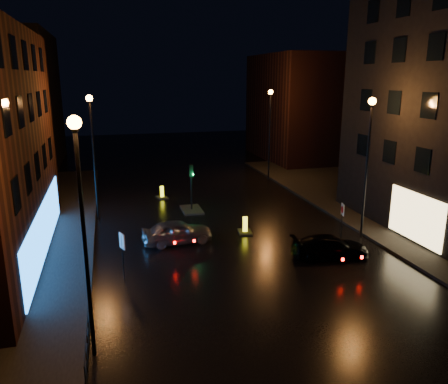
{
  "coord_description": "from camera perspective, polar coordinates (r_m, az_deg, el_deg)",
  "views": [
    {
      "loc": [
        -6.87,
        -16.13,
        9.5
      ],
      "look_at": [
        -0.29,
        8.3,
        2.8
      ],
      "focal_mm": 35.0,
      "sensor_mm": 36.0,
      "label": 1
    }
  ],
  "objects": [
    {
      "name": "street_lamp_lfar",
      "position": [
        30.4,
        -16.82,
        6.76
      ],
      "size": [
        0.44,
        0.44,
        8.37
      ],
      "color": "black",
      "rests_on": "ground"
    },
    {
      "name": "building_far_left",
      "position": [
        52.0,
        -25.65,
        10.65
      ],
      "size": [
        8.0,
        16.0,
        14.0
      ],
      "primitive_type": "cube",
      "color": "black",
      "rests_on": "ground"
    },
    {
      "name": "guard_railing",
      "position": [
        17.52,
        -17.36,
        -15.91
      ],
      "size": [
        0.05,
        6.04,
        1.0
      ],
      "color": "black",
      "rests_on": "ground"
    },
    {
      "name": "traffic_signal",
      "position": [
        31.96,
        -4.25,
        -1.56
      ],
      "size": [
        1.4,
        2.4,
        3.45
      ],
      "color": "black",
      "rests_on": "ground"
    },
    {
      "name": "dark_sedan",
      "position": [
        24.43,
        13.69,
        -6.97
      ],
      "size": [
        4.35,
        2.22,
        1.21
      ],
      "primitive_type": "imported",
      "rotation": [
        0.0,
        0.0,
        1.44
      ],
      "color": "black",
      "rests_on": "ground"
    },
    {
      "name": "bollard_far",
      "position": [
        35.62,
        -8.09,
        -0.43
      ],
      "size": [
        0.98,
        1.26,
        0.98
      ],
      "rotation": [
        0.0,
        0.0,
        0.23
      ],
      "color": "black",
      "rests_on": "ground"
    },
    {
      "name": "street_lamp_rfar",
      "position": [
        41.05,
        6.01,
        9.25
      ],
      "size": [
        0.44,
        0.44,
        8.37
      ],
      "color": "black",
      "rests_on": "ground"
    },
    {
      "name": "road_sign_right",
      "position": [
        27.14,
        15.21,
        -2.6
      ],
      "size": [
        0.17,
        0.52,
        2.15
      ],
      "rotation": [
        0.0,
        0.0,
        2.91
      ],
      "color": "black",
      "rests_on": "ground"
    },
    {
      "name": "ground",
      "position": [
        19.94,
        7.23,
        -13.74
      ],
      "size": [
        120.0,
        120.0,
        0.0
      ],
      "primitive_type": "plane",
      "color": "black",
      "rests_on": "ground"
    },
    {
      "name": "pavement_right",
      "position": [
        33.27,
        24.68,
        -3.02
      ],
      "size": [
        12.0,
        44.0,
        0.15
      ],
      "primitive_type": "cube",
      "color": "black",
      "rests_on": "ground"
    },
    {
      "name": "building_far_right",
      "position": [
        52.99,
        9.5,
        10.85
      ],
      "size": [
        8.0,
        14.0,
        12.0
      ],
      "primitive_type": "cube",
      "color": "black",
      "rests_on": "ground"
    },
    {
      "name": "street_lamp_rnear",
      "position": [
        26.85,
        18.34,
        5.65
      ],
      "size": [
        0.44,
        0.44,
        8.37
      ],
      "color": "black",
      "rests_on": "ground"
    },
    {
      "name": "bollard_near",
      "position": [
        27.49,
        2.76,
        -4.89
      ],
      "size": [
        0.97,
        1.31,
        1.05
      ],
      "rotation": [
        0.0,
        0.0,
        -0.16
      ],
      "color": "black",
      "rests_on": "ground"
    },
    {
      "name": "silver_hatchback",
      "position": [
        25.83,
        -6.12,
        -5.18
      ],
      "size": [
        4.23,
        2.03,
        1.39
      ],
      "primitive_type": "imported",
      "rotation": [
        0.0,
        0.0,
        1.67
      ],
      "color": "#B4B8BC",
      "rests_on": "ground"
    },
    {
      "name": "street_lamp_lnear",
      "position": [
        14.7,
        -18.13,
        -1.46
      ],
      "size": [
        0.44,
        0.44,
        8.37
      ],
      "color": "black",
      "rests_on": "ground"
    },
    {
      "name": "road_sign_left",
      "position": [
        21.48,
        -13.14,
        -6.76
      ],
      "size": [
        0.25,
        0.54,
        2.32
      ],
      "rotation": [
        0.0,
        0.0,
        0.36
      ],
      "color": "black",
      "rests_on": "ground"
    }
  ]
}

